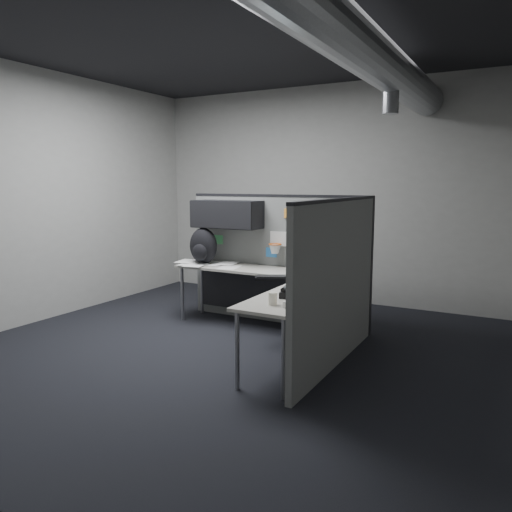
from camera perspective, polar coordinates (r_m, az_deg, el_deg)
The scene contains 12 objects.
room at distance 4.82m, azimuth 2.55°, elevation 12.20°, with size 5.62×5.62×3.22m.
partition_back at distance 6.32m, azimuth 0.79°, elevation 1.31°, with size 2.44×0.42×1.63m.
partition_right at distance 4.89m, azimuth 9.30°, elevation -3.01°, with size 0.07×2.23×1.63m.
desk at distance 5.73m, azimuth 1.84°, elevation -3.31°, with size 2.31×2.11×0.73m.
monitor at distance 5.68m, azimuth 7.83°, elevation 0.43°, with size 0.61×0.61×0.52m.
keyboard at distance 5.44m, azimuth 2.36°, elevation -2.48°, with size 0.49×0.37×0.04m.
mouse at distance 5.15m, azimuth 5.84°, elevation -3.17°, with size 0.31×0.31×0.05m.
phone at distance 4.61m, azimuth 4.09°, elevation -4.25°, with size 0.23×0.24×0.10m.
bottles at distance 4.24m, azimuth 4.00°, elevation -5.46°, with size 0.12×0.15×0.07m.
cup at distance 4.32m, azimuth 1.93°, elevation -4.87°, with size 0.08×0.08×0.11m, color white.
papers at distance 6.43m, azimuth -5.61°, elevation -0.92°, with size 0.98×0.68×0.02m.
backpack at distance 6.47m, azimuth -6.07°, elevation 1.09°, with size 0.40×0.36×0.47m.
Camera 1 is at (2.67, -4.31, 1.78)m, focal length 35.00 mm.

